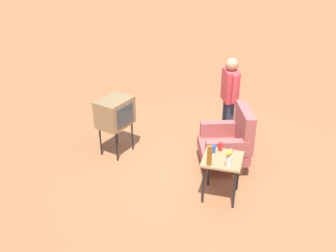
{
  "coord_description": "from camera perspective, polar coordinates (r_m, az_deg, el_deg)",
  "views": [
    {
      "loc": [
        5.52,
        0.83,
        3.71
      ],
      "look_at": [
        -0.08,
        -0.74,
        0.65
      ],
      "focal_mm": 42.18,
      "sensor_mm": 36.0,
      "label": 1
    }
  ],
  "objects": [
    {
      "name": "tv_on_stand",
      "position": [
        6.78,
        -7.68,
        1.9
      ],
      "size": [
        0.7,
        0.59,
        1.03
      ],
      "color": "black",
      "rests_on": "ground"
    },
    {
      "name": "armchair",
      "position": [
        6.52,
        8.9,
        -2.11
      ],
      "size": [
        0.97,
        0.99,
        1.06
      ],
      "color": "#937047",
      "rests_on": "ground"
    },
    {
      "name": "soda_can_red",
      "position": [
        5.89,
        7.58,
        -2.96
      ],
      "size": [
        0.07,
        0.07,
        0.12
      ],
      "primitive_type": "cylinder",
      "color": "red",
      "rests_on": "side_table"
    },
    {
      "name": "ground_plane",
      "position": [
        6.7,
        5.97,
        -6.02
      ],
      "size": [
        60.0,
        60.0,
        0.0
      ],
      "primitive_type": "plane",
      "color": "#A05B38"
    },
    {
      "name": "person_standing",
      "position": [
        7.04,
        8.87,
        4.25
      ],
      "size": [
        0.52,
        0.35,
        1.64
      ],
      "color": "#2D3347",
      "rests_on": "ground"
    },
    {
      "name": "flower_vase",
      "position": [
        5.48,
        8.85,
        -4.49
      ],
      "size": [
        0.15,
        0.09,
        0.27
      ],
      "color": "silver",
      "rests_on": "side_table"
    },
    {
      "name": "soda_can_blue",
      "position": [
        5.82,
        6.57,
        -3.28
      ],
      "size": [
        0.07,
        0.07,
        0.12
      ],
      "primitive_type": "cylinder",
      "color": "blue",
      "rests_on": "side_table"
    },
    {
      "name": "side_table",
      "position": [
        5.78,
        7.83,
        -5.5
      ],
      "size": [
        0.56,
        0.56,
        0.67
      ],
      "color": "black",
      "rests_on": "ground"
    },
    {
      "name": "bottle_tall_amber",
      "position": [
        5.48,
        6.02,
        -4.27
      ],
      "size": [
        0.07,
        0.07,
        0.3
      ],
      "primitive_type": "cylinder",
      "color": "brown",
      "rests_on": "side_table"
    }
  ]
}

